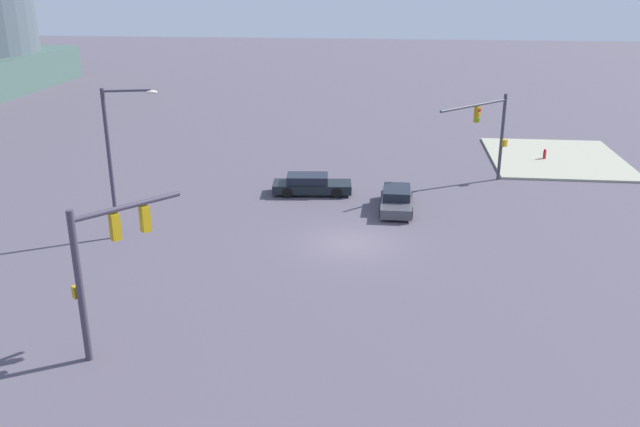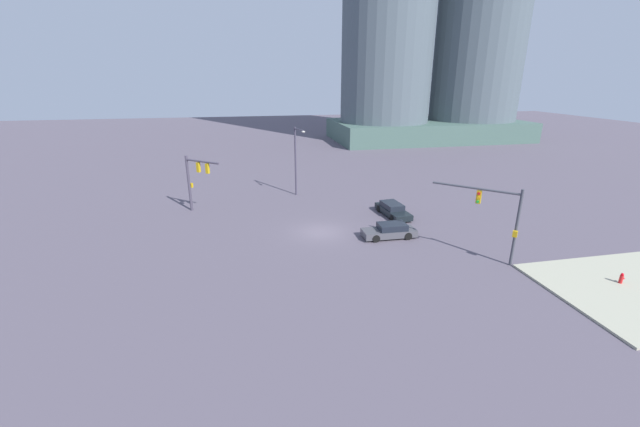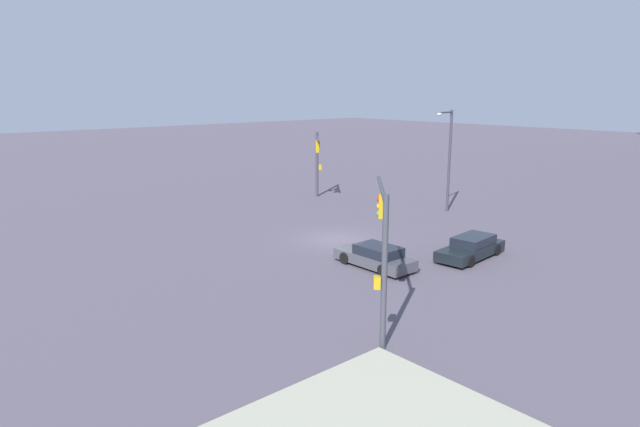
{
  "view_description": "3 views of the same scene",
  "coord_description": "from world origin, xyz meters",
  "px_view_note": "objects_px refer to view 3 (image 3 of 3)",
  "views": [
    {
      "loc": [
        -31.04,
        -1.73,
        12.86
      ],
      "look_at": [
        -1.77,
        1.36,
        2.2
      ],
      "focal_mm": 37.4,
      "sensor_mm": 36.0,
      "label": 1
    },
    {
      "loc": [
        -6.53,
        -31.44,
        12.83
      ],
      "look_at": [
        -0.47,
        -1.93,
        2.41
      ],
      "focal_mm": 22.21,
      "sensor_mm": 36.0,
      "label": 2
    },
    {
      "loc": [
        24.44,
        -22.87,
        9.09
      ],
      "look_at": [
        1.85,
        -2.99,
        2.39
      ],
      "focal_mm": 31.18,
      "sensor_mm": 36.0,
      "label": 3
    }
  ],
  "objects_px": {
    "streetlamp_curved_arm": "(448,153)",
    "sedan_car_waiting_far": "(375,257)",
    "traffic_signal_opposite_side": "(317,155)",
    "traffic_signal_near_corner": "(383,236)",
    "sedan_car_approaching": "(471,248)"
  },
  "relations": [
    {
      "from": "traffic_signal_opposite_side",
      "to": "traffic_signal_near_corner",
      "type": "bearing_deg",
      "value": 4.16
    },
    {
      "from": "traffic_signal_near_corner",
      "to": "traffic_signal_opposite_side",
      "type": "bearing_deg",
      "value": 8.88
    },
    {
      "from": "sedan_car_approaching",
      "to": "streetlamp_curved_arm",
      "type": "bearing_deg",
      "value": -142.33
    },
    {
      "from": "traffic_signal_near_corner",
      "to": "traffic_signal_opposite_side",
      "type": "distance_m",
      "value": 27.22
    },
    {
      "from": "traffic_signal_near_corner",
      "to": "traffic_signal_opposite_side",
      "type": "height_order",
      "value": "traffic_signal_near_corner"
    },
    {
      "from": "traffic_signal_opposite_side",
      "to": "sedan_car_approaching",
      "type": "relative_size",
      "value": 1.13
    },
    {
      "from": "traffic_signal_near_corner",
      "to": "sedan_car_approaching",
      "type": "bearing_deg",
      "value": -28.34
    },
    {
      "from": "streetlamp_curved_arm",
      "to": "sedan_car_waiting_far",
      "type": "relative_size",
      "value": 1.7
    },
    {
      "from": "traffic_signal_near_corner",
      "to": "streetlamp_curved_arm",
      "type": "relative_size",
      "value": 0.74
    },
    {
      "from": "sedan_car_approaching",
      "to": "sedan_car_waiting_far",
      "type": "relative_size",
      "value": 1.09
    },
    {
      "from": "traffic_signal_near_corner",
      "to": "sedan_car_approaching",
      "type": "distance_m",
      "value": 11.94
    },
    {
      "from": "streetlamp_curved_arm",
      "to": "traffic_signal_opposite_side",
      "type": "bearing_deg",
      "value": -84.66
    },
    {
      "from": "traffic_signal_near_corner",
      "to": "streetlamp_curved_arm",
      "type": "distance_m",
      "value": 22.83
    },
    {
      "from": "traffic_signal_near_corner",
      "to": "traffic_signal_opposite_side",
      "type": "relative_size",
      "value": 1.01
    },
    {
      "from": "streetlamp_curved_arm",
      "to": "sedan_car_approaching",
      "type": "xyz_separation_m",
      "value": [
        8.12,
        -8.75,
        -3.93
      ]
    }
  ]
}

